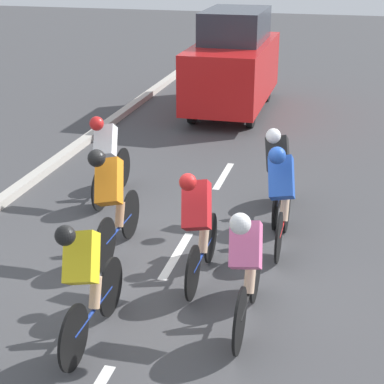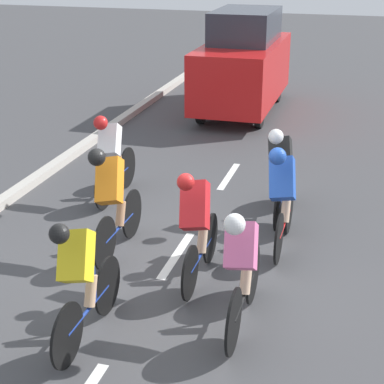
# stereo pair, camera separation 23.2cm
# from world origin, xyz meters

# --- Properties ---
(ground_plane) EXTENTS (60.00, 60.00, 0.00)m
(ground_plane) POSITION_xyz_m (0.00, 0.00, 0.00)
(ground_plane) COLOR #424244
(lane_stripe_mid) EXTENTS (0.12, 1.40, 0.01)m
(lane_stripe_mid) POSITION_xyz_m (0.00, -0.34, 0.00)
(lane_stripe_mid) COLOR white
(lane_stripe_mid) RESTS_ON ground
(lane_stripe_far) EXTENTS (0.12, 1.40, 0.01)m
(lane_stripe_far) POSITION_xyz_m (0.00, -3.54, 0.00)
(lane_stripe_far) COLOR white
(lane_stripe_far) RESTS_ON ground
(cyclist_blue) EXTENTS (0.41, 1.68, 1.54)m
(cyclist_blue) POSITION_xyz_m (-1.32, -0.93, 0.81)
(cyclist_blue) COLOR black
(cyclist_blue) RESTS_ON ground
(cyclist_red) EXTENTS (0.42, 1.65, 1.52)m
(cyclist_red) POSITION_xyz_m (-0.45, 0.26, 0.79)
(cyclist_red) COLOR black
(cyclist_red) RESTS_ON ground
(cyclist_black) EXTENTS (0.42, 1.66, 1.49)m
(cyclist_black) POSITION_xyz_m (-1.15, -1.94, 0.77)
(cyclist_black) COLOR black
(cyclist_black) RESTS_ON ground
(cyclist_white) EXTENTS (0.40, 1.71, 1.47)m
(cyclist_white) POSITION_xyz_m (1.60, -1.99, 0.77)
(cyclist_white) COLOR black
(cyclist_white) RESTS_ON ground
(cyclist_orange) EXTENTS (0.44, 1.69, 1.57)m
(cyclist_orange) POSITION_xyz_m (0.83, -0.17, 0.82)
(cyclist_orange) COLOR black
(cyclist_orange) RESTS_ON ground
(cyclist_yellow) EXTENTS (0.42, 1.71, 1.47)m
(cyclist_yellow) POSITION_xyz_m (0.37, 1.80, 0.76)
(cyclist_yellow) COLOR black
(cyclist_yellow) RESTS_ON ground
(cyclist_pink) EXTENTS (0.38, 1.77, 1.47)m
(cyclist_pink) POSITION_xyz_m (-1.19, 1.13, 0.76)
(cyclist_pink) COLOR black
(cyclist_pink) RESTS_ON ground
(support_car) EXTENTS (1.70, 4.15, 2.43)m
(support_car) POSITION_xyz_m (0.73, -8.14, 1.19)
(support_car) COLOR black
(support_car) RESTS_ON ground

